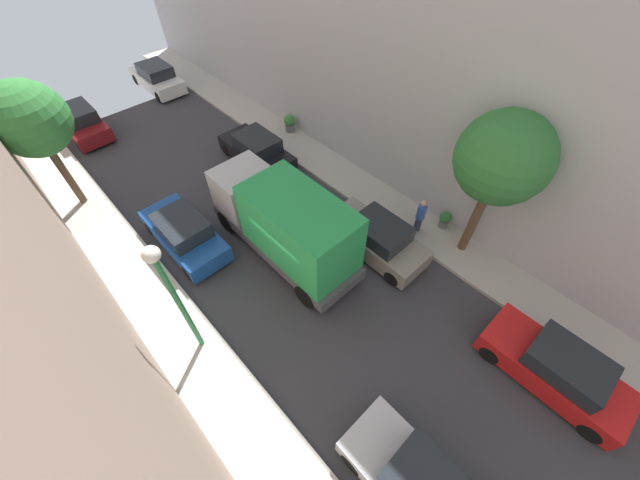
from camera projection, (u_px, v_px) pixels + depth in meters
name	position (u px, v px, depth m)	size (l,w,h in m)	color
ground	(301.00, 264.00, 14.29)	(32.00, 32.00, 0.00)	#38383D
sidewalk_left	(188.00, 346.00, 12.02)	(2.00, 44.00, 0.15)	#B7B2A8
sidewalk_right	(384.00, 203.00, 16.45)	(2.00, 44.00, 0.15)	#B7B2A8
parked_car_left_2	(184.00, 233.00, 14.41)	(1.78, 4.20, 1.57)	#194799
parked_car_left_3	(81.00, 122.00, 19.62)	(1.78, 4.20, 1.57)	maroon
parked_car_right_1	(556.00, 368.00, 10.89)	(1.78, 4.20, 1.57)	red
parked_car_right_2	(377.00, 238.00, 14.25)	(1.78, 4.20, 1.57)	gray
parked_car_right_3	(257.00, 151.00, 17.94)	(1.78, 4.20, 1.57)	black
parked_car_right_4	(157.00, 78.00, 22.90)	(1.78, 4.20, 1.57)	white
delivery_truck	(285.00, 223.00, 13.30)	(2.26, 6.60, 3.38)	#4C4C51
pedestrian	(420.00, 216.00, 14.54)	(0.40, 0.36, 1.72)	#2D334C
street_tree_0	(29.00, 120.00, 13.34)	(2.83, 2.83, 5.51)	brown
street_tree_1	(503.00, 159.00, 11.35)	(3.03, 3.03, 5.91)	brown
potted_plant_2	(445.00, 219.00, 15.13)	(0.49, 0.49, 0.75)	slate
potted_plant_3	(290.00, 123.00, 19.69)	(0.60, 0.60, 0.95)	slate
lamp_post	(171.00, 288.00, 9.48)	(0.44, 0.44, 4.98)	#26723F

